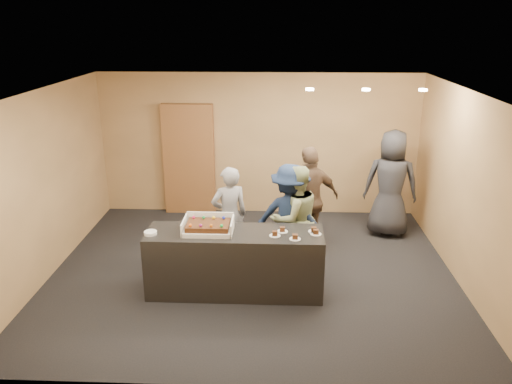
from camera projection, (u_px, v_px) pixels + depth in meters
room at (252, 187)px, 7.11m from camera, size 6.04×6.00×2.70m
serving_counter at (235, 262)px, 6.88m from camera, size 2.40×0.70×0.90m
storage_cabinet at (189, 160)px, 9.53m from camera, size 0.97×0.15×2.13m
cake_box at (209, 228)px, 6.75m from camera, size 0.67×0.46×0.20m
sheet_cake at (208, 225)px, 6.71m from camera, size 0.57×0.39×0.11m
plate_stack at (151, 233)px, 6.65m from camera, size 0.17×0.17×0.04m
slice_a at (275, 234)px, 6.61m from camera, size 0.15×0.15×0.07m
slice_b at (282, 230)px, 6.74m from camera, size 0.15×0.15×0.07m
slice_c at (295, 238)px, 6.51m from camera, size 0.15×0.15×0.07m
slice_d at (314, 230)px, 6.73m from camera, size 0.15×0.15×0.07m
slice_e at (316, 233)px, 6.66m from camera, size 0.15×0.15×0.07m
person_server_grey at (229, 216)px, 7.62m from camera, size 0.66×0.55×1.55m
person_sage_man at (295, 218)px, 7.42m from camera, size 0.99×0.91×1.62m
person_navy_man at (290, 217)px, 7.48m from camera, size 1.18×0.89×1.63m
person_brown_extra at (310, 200)px, 7.97m from camera, size 1.11×0.83×1.76m
person_dark_suit at (391, 184)px, 8.58m from camera, size 1.02×0.77×1.87m
ceiling_spotlights at (366, 90)px, 7.08m from camera, size 1.72×0.12×0.03m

